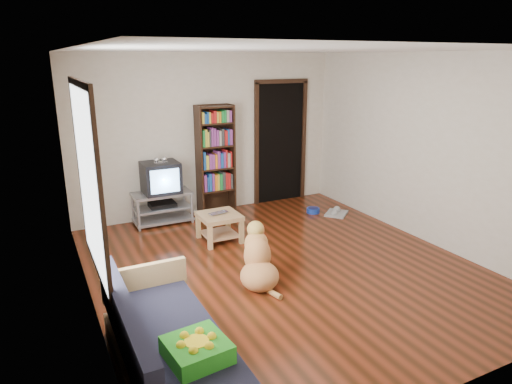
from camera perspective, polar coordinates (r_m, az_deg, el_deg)
name	(u,v)px	position (r m, az deg, el deg)	size (l,w,h in m)	color
ground	(283,267)	(5.79, 3.41, -9.34)	(5.00, 5.00, 0.00)	#602210
ceiling	(287,50)	(5.22, 3.91, 17.32)	(5.00, 5.00, 0.00)	white
wall_back	(208,135)	(7.58, -5.96, 7.12)	(4.50, 4.50, 0.00)	beige
wall_front	(464,238)	(3.53, 24.57, -5.28)	(4.50, 4.50, 0.00)	beige
wall_left	(82,190)	(4.68, -20.93, 0.27)	(5.00, 5.00, 0.00)	beige
wall_right	(426,149)	(6.76, 20.44, 5.03)	(5.00, 5.00, 0.00)	beige
green_cushion	(197,350)	(3.51, -7.40, -18.97)	(0.42, 0.42, 0.14)	#389A1C
laptop	(220,214)	(6.42, -4.53, -2.75)	(0.29, 0.18, 0.02)	#B9B9BD
dog_bowl	(313,210)	(7.77, 7.15, -2.29)	(0.22, 0.22, 0.08)	#163297
grey_rag	(336,213)	(7.75, 10.02, -2.66)	(0.40, 0.32, 0.03)	#9F9F9F
window	(88,182)	(4.15, -20.21, 1.23)	(0.03, 1.46, 1.70)	white
doorway	(280,140)	(8.16, 3.07, 6.55)	(1.03, 0.05, 2.19)	black
tv_stand	(162,206)	(7.32, -11.61, -1.77)	(0.90, 0.45, 0.50)	#99999E
crt_tv	(160,177)	(7.21, -11.87, 1.85)	(0.55, 0.52, 0.58)	black
bookshelf	(215,154)	(7.51, -5.11, 4.73)	(0.60, 0.30, 1.80)	black
sofa	(167,351)	(3.93, -11.12, -18.97)	(0.80, 1.80, 0.80)	tan
coffee_table	(219,222)	(6.49, -4.60, -3.77)	(0.55, 0.55, 0.40)	tan
dog	(258,261)	(5.31, 0.26, -8.68)	(0.57, 0.87, 0.71)	#C4814B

